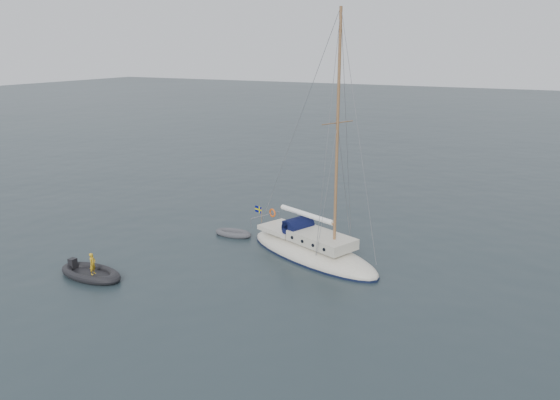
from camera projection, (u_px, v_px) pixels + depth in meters
The scene contains 4 objects.
ground at pixel (322, 272), 30.38m from camera, with size 300.00×300.00×0.00m, color black.
sailboat at pixel (313, 239), 32.30m from camera, with size 10.35×3.10×14.74m.
dinghy at pixel (233, 233), 36.20m from camera, with size 2.61×1.18×0.37m.
rib at pixel (91, 273), 29.71m from camera, with size 4.10×1.86×1.44m.
Camera 1 is at (10.82, -26.08, 12.13)m, focal length 35.00 mm.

